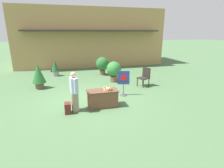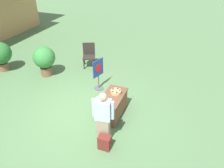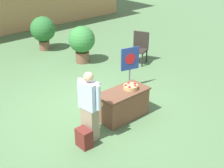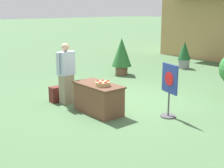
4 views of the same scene
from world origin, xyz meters
The scene contains 8 objects.
ground_plane centered at (0.00, 0.00, 0.00)m, with size 120.00×120.00×0.00m, color #4C7047.
display_table centered at (0.28, -0.97, 0.36)m, with size 1.30×0.65×0.72m.
apple_basket centered at (0.50, -1.01, 0.77)m, with size 0.34×0.34×0.13m.
person_visitor centered at (-0.87, -1.14, 0.81)m, with size 0.32×0.60×1.60m.
backpack centered at (-1.16, -1.30, 0.21)m, with size 0.24×0.34×0.42m.
poster_board centered at (1.56, 0.09, 0.67)m, with size 0.56×0.36×1.25m.
potted_plant_far_left centered at (-1.92, 5.22, 0.59)m, with size 0.53×0.53×1.13m.
potted_plant_near_left centered at (-2.65, 2.38, 0.78)m, with size 0.75×0.75×1.38m.
Camera 4 is at (6.01, -5.33, 2.49)m, focal length 50.00 mm.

